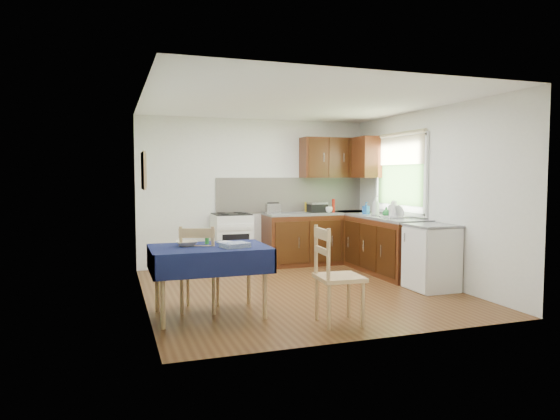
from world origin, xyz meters
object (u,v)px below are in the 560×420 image
object	(u,v)px
dish_rack	(396,216)
kettle	(394,210)
chair_far	(199,266)
toaster	(273,208)
chair_near	(335,272)
dining_table	(209,256)
sandwich_press	(317,207)

from	to	relation	value
dish_rack	kettle	bearing A→B (deg)	102.85
chair_far	toaster	size ratio (longest dim) A/B	4.05
dish_rack	chair_near	bearing A→B (deg)	-116.76
dining_table	kettle	xyz separation A→B (m)	(3.10, 1.29, 0.35)
dining_table	chair_near	bearing A→B (deg)	-31.77
sandwich_press	dish_rack	xyz separation A→B (m)	(0.72, -1.36, -0.06)
chair_far	chair_near	distance (m)	1.55
chair_near	dining_table	bearing A→B (deg)	61.66
chair_far	toaster	world-z (taller)	toaster
dining_table	chair_near	world-z (taller)	chair_near
chair_far	dish_rack	size ratio (longest dim) A/B	2.39
chair_near	sandwich_press	size ratio (longest dim) A/B	3.41
chair_near	toaster	bearing A→B (deg)	-3.68
dining_table	dish_rack	xyz separation A→B (m)	(3.10, 1.23, 0.26)
sandwich_press	chair_near	bearing A→B (deg)	-86.70
chair_far	dish_rack	bearing A→B (deg)	-142.74
dining_table	toaster	xyz separation A→B (m)	(1.58, 2.62, 0.32)
chair_near	kettle	size ratio (longest dim) A/B	3.92
kettle	sandwich_press	bearing A→B (deg)	119.12
chair_far	sandwich_press	xyz separation A→B (m)	(2.46, 2.40, 0.47)
toaster	dish_rack	distance (m)	2.06
dining_table	sandwich_press	size ratio (longest dim) A/B	4.24
chair_near	toaster	size ratio (longest dim) A/B	4.21
chair_far	toaster	distance (m)	2.98
dining_table	sandwich_press	distance (m)	3.53
dish_rack	chair_far	bearing A→B (deg)	-144.04
sandwich_press	kettle	size ratio (longest dim) A/B	1.15
dish_rack	toaster	bearing A→B (deg)	155.37
kettle	chair_near	bearing A→B (deg)	-133.81
dining_table	sandwich_press	world-z (taller)	sandwich_press
chair_far	dish_rack	xyz separation A→B (m)	(3.18, 1.04, 0.40)
chair_near	kettle	xyz separation A→B (m)	(1.93, 2.02, 0.48)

